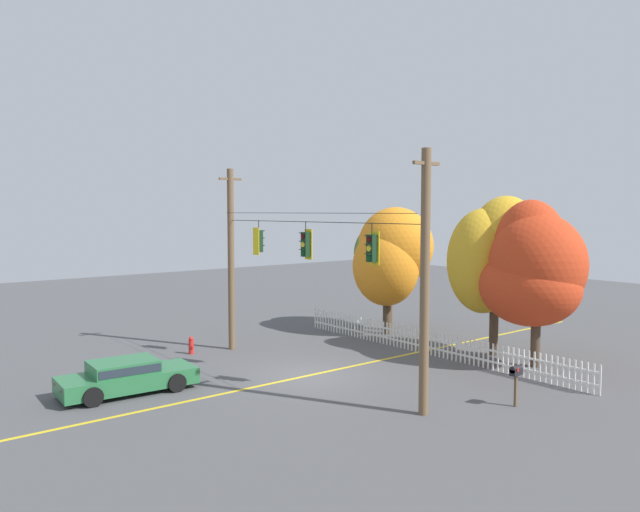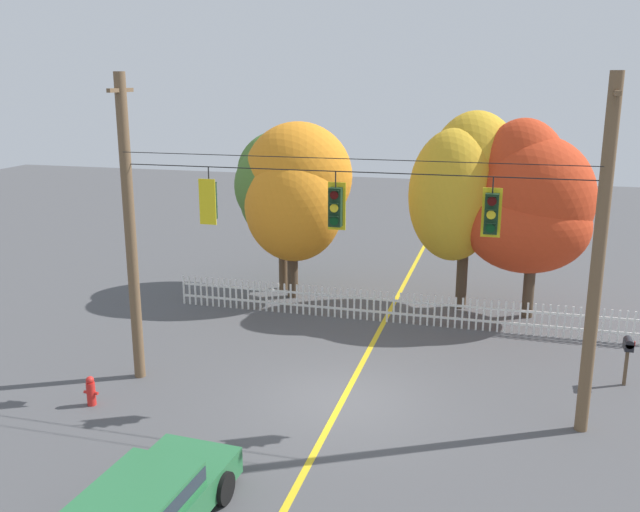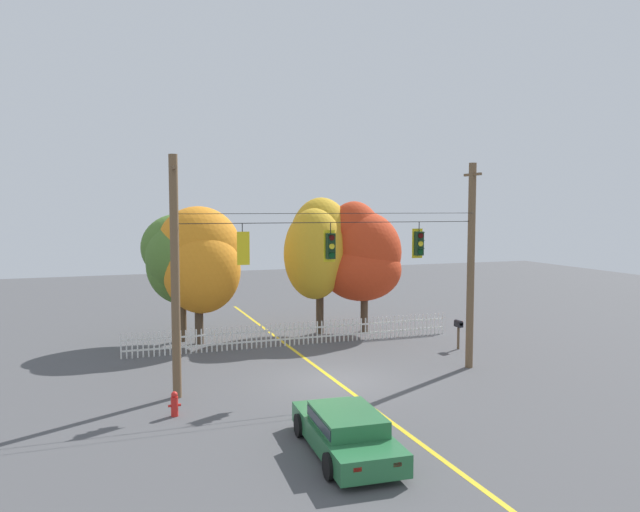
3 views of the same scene
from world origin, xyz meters
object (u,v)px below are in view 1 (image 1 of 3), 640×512
(fire_hydrant, at_px, (191,345))
(traffic_signal_eastbound_side, at_px, (259,241))
(autumn_oak_far_east, at_px, (495,255))
(roadside_mailbox, at_px, (516,373))
(traffic_signal_northbound_primary, at_px, (306,244))
(traffic_signal_northbound_secondary, at_px, (372,248))
(parked_car, at_px, (127,376))
(autumn_maple_far_west, at_px, (533,269))
(autumn_maple_mid, at_px, (391,256))
(autumn_maple_near_fence, at_px, (391,253))

(fire_hydrant, bearing_deg, traffic_signal_eastbound_side, 35.93)
(autumn_oak_far_east, bearing_deg, roadside_mailbox, -49.13)
(traffic_signal_northbound_primary, relative_size, autumn_oak_far_east, 0.21)
(roadside_mailbox, bearing_deg, traffic_signal_eastbound_side, -164.63)
(traffic_signal_northbound_secondary, xyz_separation_m, fire_hydrant, (-9.36, -1.87, -4.61))
(parked_car, bearing_deg, roadside_mailbox, 44.82)
(traffic_signal_northbound_primary, height_order, fire_hydrant, traffic_signal_northbound_primary)
(autumn_maple_far_west, relative_size, fire_hydrant, 8.70)
(traffic_signal_northbound_secondary, bearing_deg, roadside_mailbox, 38.05)
(traffic_signal_northbound_secondary, bearing_deg, autumn_maple_mid, 131.11)
(traffic_signal_eastbound_side, xyz_separation_m, fire_hydrant, (-2.56, -1.86, -4.59))
(traffic_signal_northbound_primary, xyz_separation_m, autumn_maple_near_fence, (-4.16, 8.76, -0.91))
(traffic_signal_eastbound_side, distance_m, traffic_signal_northbound_secondary, 6.79)
(fire_hydrant, distance_m, roadside_mailbox, 13.85)
(autumn_maple_near_fence, bearing_deg, autumn_maple_mid, -45.02)
(traffic_signal_northbound_secondary, bearing_deg, fire_hydrant, -168.67)
(autumn_maple_far_west, xyz_separation_m, parked_car, (-6.54, -14.09, -3.31))
(autumn_maple_mid, xyz_separation_m, roadside_mailbox, (10.62, -5.15, -2.87))
(autumn_maple_near_fence, relative_size, parked_car, 1.31)
(traffic_signal_northbound_secondary, bearing_deg, traffic_signal_eastbound_side, -179.85)
(autumn_maple_far_west, bearing_deg, autumn_oak_far_east, 167.39)
(fire_hydrant, height_order, roadside_mailbox, roadside_mailbox)
(traffic_signal_northbound_primary, relative_size, autumn_maple_near_fence, 0.23)
(traffic_signal_eastbound_side, bearing_deg, traffic_signal_northbound_secondary, 0.15)
(traffic_signal_northbound_primary, xyz_separation_m, autumn_oak_far_east, (2.49, 8.32, -0.64))
(autumn_oak_far_east, distance_m, roadside_mailbox, 7.93)
(traffic_signal_northbound_secondary, distance_m, autumn_maple_far_west, 7.98)
(autumn_maple_near_fence, distance_m, autumn_maple_mid, 1.08)
(traffic_signal_eastbound_side, bearing_deg, fire_hydrant, -144.07)
(parked_car, bearing_deg, fire_hydrant, 131.40)
(autumn_maple_mid, height_order, parked_car, autumn_maple_mid)
(parked_car, bearing_deg, autumn_maple_far_west, 65.09)
(traffic_signal_northbound_secondary, distance_m, autumn_oak_far_east, 8.41)
(traffic_signal_eastbound_side, relative_size, fire_hydrant, 1.84)
(autumn_maple_mid, distance_m, autumn_oak_far_east, 5.91)
(traffic_signal_northbound_primary, xyz_separation_m, fire_hydrant, (-5.78, -1.87, -4.59))
(autumn_maple_far_west, distance_m, roadside_mailbox, 6.31)
(autumn_maple_near_fence, xyz_separation_m, roadside_mailbox, (11.39, -5.91, -2.98))
(traffic_signal_northbound_primary, xyz_separation_m, roadside_mailbox, (7.22, 2.85, -3.89))
(autumn_oak_far_east, bearing_deg, fire_hydrant, -129.05)
(autumn_maple_mid, height_order, roadside_mailbox, autumn_maple_mid)
(autumn_oak_far_east, bearing_deg, autumn_maple_far_west, -12.61)
(traffic_signal_eastbound_side, distance_m, traffic_signal_northbound_primary, 3.21)
(autumn_maple_mid, bearing_deg, autumn_maple_far_west, -1.10)
(autumn_maple_near_fence, distance_m, autumn_maple_far_west, 8.83)
(traffic_signal_eastbound_side, xyz_separation_m, traffic_signal_northbound_secondary, (6.79, 0.02, 0.02))
(autumn_oak_far_east, relative_size, parked_car, 1.49)
(autumn_maple_mid, bearing_deg, traffic_signal_eastbound_side, -88.67)
(traffic_signal_northbound_secondary, height_order, autumn_maple_mid, autumn_maple_mid)
(autumn_maple_far_west, xyz_separation_m, roadside_mailbox, (2.61, -4.99, -2.84))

